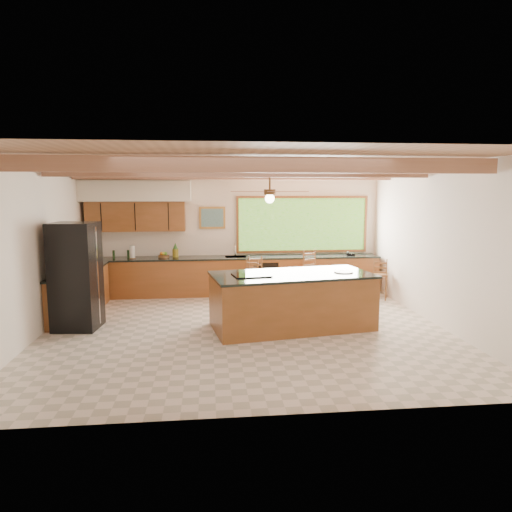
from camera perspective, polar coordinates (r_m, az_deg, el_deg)
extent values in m
plane|color=beige|center=(8.42, -1.29, -9.13)|extent=(7.20, 7.20, 0.00)
cube|color=silver|center=(11.33, -2.68, 3.06)|extent=(7.20, 0.04, 3.00)
cube|color=silver|center=(4.91, 1.82, -3.59)|extent=(7.20, 0.04, 3.00)
cube|color=silver|center=(8.60, -25.99, 0.63)|extent=(0.04, 6.50, 3.00)
cube|color=silver|center=(9.13, 21.81, 1.27)|extent=(0.04, 6.50, 3.00)
cube|color=#926749|center=(8.06, -1.36, 11.69)|extent=(7.20, 6.50, 0.04)
cube|color=#99664C|center=(6.46, -0.17, 11.34)|extent=(7.10, 0.15, 0.22)
cube|color=#99664C|center=(8.55, -1.63, 10.55)|extent=(7.10, 0.15, 0.22)
cube|color=#99664C|center=(10.34, -2.42, 10.12)|extent=(7.10, 0.15, 0.22)
cube|color=brown|center=(11.22, -14.75, 4.80)|extent=(2.30, 0.35, 0.70)
cube|color=white|center=(11.14, -14.92, 7.86)|extent=(2.60, 0.50, 0.48)
cylinder|color=#FFEABF|center=(11.26, -18.42, 6.55)|extent=(0.10, 0.10, 0.01)
cylinder|color=#FFEABF|center=(11.05, -11.26, 6.78)|extent=(0.10, 0.10, 0.01)
cube|color=#88C546|center=(11.51, 5.82, 3.95)|extent=(3.20, 0.04, 1.30)
cube|color=#AC7534|center=(11.26, -5.49, 4.78)|extent=(0.64, 0.03, 0.54)
cube|color=#3D6F59|center=(11.24, -5.49, 4.78)|extent=(0.54, 0.01, 0.44)
cube|color=brown|center=(11.14, -2.54, -2.54)|extent=(7.00, 0.65, 0.88)
cube|color=black|center=(11.06, -2.56, -0.19)|extent=(7.04, 0.69, 0.04)
cube|color=brown|center=(9.94, -21.13, -4.39)|extent=(0.65, 2.35, 0.88)
cube|color=black|center=(9.85, -21.27, -1.77)|extent=(0.69, 2.39, 0.04)
cube|color=black|center=(10.88, 1.25, -2.89)|extent=(0.60, 0.02, 0.78)
cube|color=silver|center=(11.06, -2.56, -0.17)|extent=(0.50, 0.38, 0.03)
cylinder|color=silver|center=(11.24, -2.63, 0.81)|extent=(0.03, 0.03, 0.30)
cylinder|color=silver|center=(11.12, -2.60, 1.41)|extent=(0.03, 0.20, 0.03)
cylinder|color=silver|center=(11.13, -15.21, 0.47)|extent=(0.12, 0.12, 0.31)
cylinder|color=#1C3B17|center=(11.26, -17.36, 0.19)|extent=(0.05, 0.05, 0.20)
cylinder|color=#1C3B17|center=(11.25, -15.68, 0.24)|extent=(0.05, 0.05, 0.19)
cube|color=black|center=(11.49, 11.72, 0.29)|extent=(0.22, 0.19, 0.09)
cube|color=brown|center=(8.44, 4.48, -5.72)|extent=(3.02, 1.75, 0.96)
cube|color=black|center=(8.34, 4.52, -2.35)|extent=(3.07, 1.80, 0.04)
cube|color=black|center=(8.11, -0.59, -2.39)|extent=(0.71, 0.60, 0.02)
cylinder|color=silver|center=(8.58, 10.89, -1.96)|extent=(0.35, 0.35, 0.02)
cube|color=black|center=(8.88, -21.57, -2.35)|extent=(0.83, 0.81, 1.94)
cube|color=silver|center=(8.79, -19.19, -2.34)|extent=(0.03, 0.05, 1.79)
cube|color=brown|center=(10.69, 0.00, -1.99)|extent=(0.44, 0.44, 0.04)
cylinder|color=brown|center=(10.60, -0.70, -3.85)|extent=(0.04, 0.04, 0.60)
cylinder|color=brown|center=(10.63, 0.87, -3.81)|extent=(0.04, 0.04, 0.60)
cylinder|color=brown|center=(10.88, -0.84, -3.53)|extent=(0.04, 0.04, 0.60)
cylinder|color=brown|center=(10.91, 0.68, -3.50)|extent=(0.04, 0.04, 0.60)
cube|color=brown|center=(10.69, -0.38, -2.28)|extent=(0.40, 0.40, 0.04)
cylinder|color=brown|center=(10.61, -1.02, -3.98)|extent=(0.03, 0.03, 0.55)
cylinder|color=brown|center=(10.63, 0.41, -3.95)|extent=(0.03, 0.03, 0.55)
cylinder|color=brown|center=(10.87, -1.14, -3.69)|extent=(0.03, 0.03, 0.55)
cylinder|color=brown|center=(10.89, 0.25, -3.66)|extent=(0.03, 0.03, 0.55)
cube|color=brown|center=(10.86, 6.09, -1.48)|extent=(0.54, 0.54, 0.04)
cylinder|color=brown|center=(10.74, 5.39, -3.53)|extent=(0.04, 0.04, 0.67)
cylinder|color=brown|center=(10.80, 7.09, -3.48)|extent=(0.04, 0.04, 0.67)
cylinder|color=brown|center=(11.05, 5.06, -3.19)|extent=(0.04, 0.04, 0.67)
cylinder|color=brown|center=(11.12, 6.71, -3.15)|extent=(0.04, 0.04, 0.67)
cube|color=brown|center=(10.94, 15.29, -2.23)|extent=(0.46, 0.46, 0.04)
cylinder|color=brown|center=(10.82, 14.81, -3.96)|extent=(0.03, 0.03, 0.57)
cylinder|color=brown|center=(10.92, 16.17, -3.90)|extent=(0.03, 0.03, 0.57)
cylinder|color=brown|center=(11.08, 14.31, -3.67)|extent=(0.03, 0.03, 0.57)
cylinder|color=brown|center=(11.17, 15.64, -3.61)|extent=(0.03, 0.03, 0.57)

